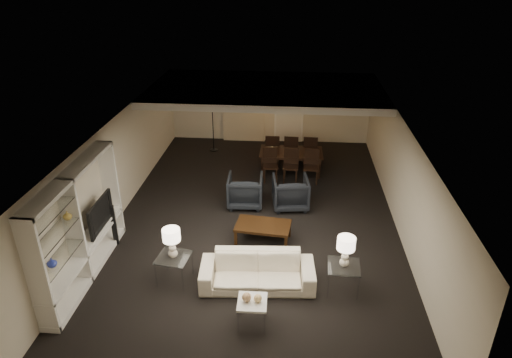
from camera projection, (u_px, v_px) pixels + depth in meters
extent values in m
plane|color=black|center=(256.00, 217.00, 11.70)|extent=(11.00, 11.00, 0.00)
cube|color=silver|center=(256.00, 125.00, 10.60)|extent=(7.00, 11.00, 0.02)
cube|color=beige|center=(269.00, 107.00, 16.07)|extent=(7.00, 0.02, 2.50)
cube|color=beige|center=(221.00, 345.00, 6.23)|extent=(7.00, 0.02, 2.50)
cube|color=beige|center=(117.00, 168.00, 11.42)|extent=(0.02, 11.00, 2.50)
cube|color=beige|center=(402.00, 179.00, 10.88)|extent=(0.02, 11.00, 2.50)
cube|color=silver|center=(266.00, 90.00, 13.77)|extent=(7.00, 4.00, 0.20)
cube|color=beige|center=(244.00, 108.00, 16.09)|extent=(1.50, 0.12, 2.40)
cube|color=silver|center=(289.00, 113.00, 16.08)|extent=(0.90, 0.05, 2.10)
cube|color=#142D38|center=(330.00, 100.00, 15.74)|extent=(0.95, 0.04, 0.65)
cylinder|color=#D8591E|center=(276.00, 105.00, 13.96)|extent=(0.52, 0.52, 0.24)
imported|color=beige|center=(257.00, 271.00, 9.16)|extent=(2.35, 1.05, 0.67)
imported|color=black|center=(245.00, 191.00, 12.12)|extent=(0.95, 0.98, 0.85)
imported|color=black|center=(290.00, 192.00, 12.02)|extent=(1.02, 1.05, 0.85)
sphere|color=tan|center=(247.00, 297.00, 8.06)|extent=(0.17, 0.17, 0.17)
sphere|color=#EFC67E|center=(258.00, 298.00, 8.05)|extent=(0.15, 0.15, 0.15)
imported|color=black|center=(95.00, 214.00, 9.74)|extent=(1.15, 0.15, 0.66)
imported|color=#2A3AB6|center=(52.00, 263.00, 8.07)|extent=(0.17, 0.17, 0.18)
imported|color=#AB8B39|center=(67.00, 215.00, 8.57)|extent=(0.17, 0.17, 0.17)
cube|color=black|center=(114.00, 225.00, 10.43)|extent=(0.14, 0.14, 0.99)
imported|color=black|center=(291.00, 162.00, 14.02)|extent=(1.91, 1.07, 0.67)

